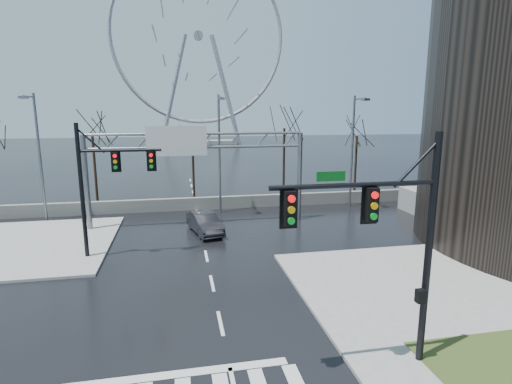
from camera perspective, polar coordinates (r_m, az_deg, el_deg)
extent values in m
plane|color=black|center=(17.46, -5.10, -18.15)|extent=(260.00, 260.00, 0.00)
cube|color=gray|center=(22.31, 21.35, -11.89)|extent=(12.00, 10.00, 0.15)
cube|color=gray|center=(29.98, -29.33, -6.63)|extent=(10.00, 12.00, 0.15)
cube|color=#313E19|center=(16.84, 31.86, -20.54)|extent=(5.00, 4.00, 0.02)
cube|color=slate|center=(36.07, -8.53, -1.64)|extent=(52.00, 0.50, 1.10)
cylinder|color=black|center=(14.44, 23.39, -8.12)|extent=(0.24, 0.24, 8.00)
cylinder|color=black|center=(12.51, 14.01, 0.96)|extent=(5.40, 0.16, 0.16)
cube|color=black|center=(12.72, 16.21, -1.75)|extent=(0.35, 0.28, 1.05)
cube|color=black|center=(11.77, 4.87, -2.38)|extent=(0.35, 0.28, 1.05)
cylinder|color=black|center=(25.17, -23.62, -0.10)|extent=(0.24, 0.24, 8.00)
cylinder|color=black|center=(24.44, -18.77, 5.63)|extent=(4.60, 0.16, 0.16)
cube|color=black|center=(24.39, -19.43, 4.16)|extent=(0.35, 0.28, 1.05)
cube|color=black|center=(24.19, -14.73, 4.37)|extent=(0.35, 0.28, 1.05)
cylinder|color=slate|center=(31.24, -23.04, 1.08)|extent=(0.36, 0.36, 7.00)
cylinder|color=slate|center=(31.99, 6.23, 2.15)|extent=(0.36, 0.36, 7.00)
cylinder|color=slate|center=(30.21, -8.42, 8.23)|extent=(16.00, 0.20, 0.20)
cylinder|color=slate|center=(30.28, -8.37, 6.34)|extent=(16.00, 0.20, 0.20)
cube|color=#0B5717|center=(30.05, -11.26, 7.16)|extent=(4.20, 0.10, 2.00)
cube|color=silver|center=(29.99, -11.26, 7.16)|extent=(4.40, 0.02, 2.20)
cylinder|color=slate|center=(35.42, -28.45, 4.18)|extent=(0.20, 0.20, 10.00)
cylinder|color=slate|center=(34.20, -29.75, 11.77)|extent=(0.12, 2.20, 0.12)
cube|color=slate|center=(33.25, -30.28, 11.60)|extent=(0.50, 0.70, 0.18)
cylinder|color=slate|center=(34.00, -5.24, 5.26)|extent=(0.20, 0.20, 10.00)
cylinder|color=slate|center=(32.73, -5.19, 13.27)|extent=(0.12, 2.20, 0.12)
cube|color=slate|center=(31.74, -4.99, 13.15)|extent=(0.50, 0.70, 0.18)
cylinder|color=slate|center=(37.20, 13.56, 5.51)|extent=(0.20, 0.20, 10.00)
cylinder|color=slate|center=(36.04, 14.65, 12.77)|extent=(0.12, 2.20, 0.12)
cube|color=slate|center=(35.14, 15.36, 12.62)|extent=(0.50, 0.70, 0.18)
cylinder|color=black|center=(39.70, -22.01, 2.99)|extent=(0.24, 0.24, 6.75)
cylinder|color=black|center=(40.06, -8.94, 3.10)|extent=(0.24, 0.24, 5.85)
cylinder|color=black|center=(40.35, 4.00, 4.11)|extent=(0.24, 0.24, 7.02)
cylinder|color=black|center=(43.63, 14.03, 3.74)|extent=(0.24, 0.24, 6.12)
cube|color=gray|center=(110.62, -7.84, 7.06)|extent=(18.00, 6.00, 1.00)
torus|color=#B2B2B7|center=(112.02, -8.24, 21.23)|extent=(45.00, 1.00, 45.00)
cylinder|color=#B2B2B7|center=(112.02, -8.24, 21.23)|extent=(2.40, 1.50, 2.40)
cylinder|color=#B2B2B7|center=(110.26, -11.77, 13.94)|extent=(8.28, 1.20, 28.82)
cylinder|color=#B2B2B7|center=(111.08, -4.31, 14.12)|extent=(8.28, 1.20, 28.82)
imported|color=black|center=(29.04, -7.33, -4.38)|extent=(2.60, 4.81, 1.51)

